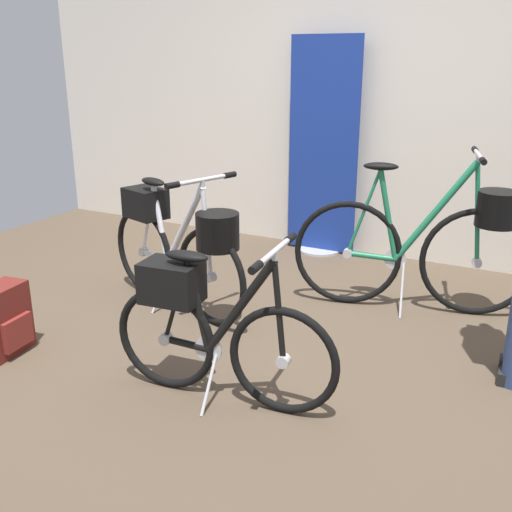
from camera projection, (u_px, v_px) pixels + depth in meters
name	position (u px, v px, depth m)	size (l,w,h in m)	color
ground_plane	(228.00, 354.00, 3.38)	(6.38, 6.38, 0.00)	brown
back_wall	(366.00, 66.00, 4.75)	(6.38, 0.10, 3.06)	silver
floor_banner_stand	(323.00, 159.00, 4.93)	(0.60, 0.36, 1.77)	#B7B7BC
folding_bike_foreground	(208.00, 324.00, 2.85)	(1.16, 0.53, 0.82)	black
display_bike_left	(431.00, 242.00, 3.83)	(1.50, 0.56, 1.06)	black
display_bike_right	(179.00, 242.00, 3.83)	(1.29, 0.57, 0.93)	black
backpack_on_floor	(3.00, 321.00, 3.35)	(0.23, 0.31, 0.40)	maroon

